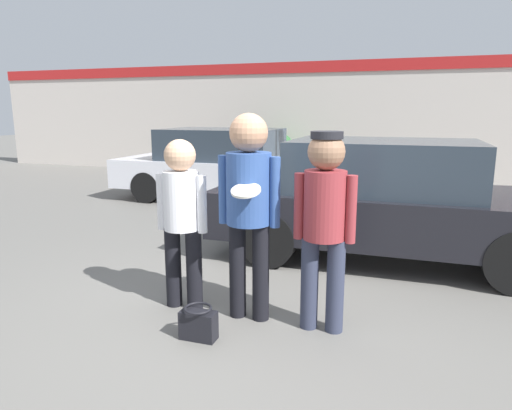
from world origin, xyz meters
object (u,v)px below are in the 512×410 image
Objects in this scene: parked_car_far at (225,164)px; handbag at (198,324)px; person_left at (182,211)px; person_right at (324,214)px; shrub at (272,154)px; person_middle_with_frisbee at (249,197)px; parked_car_near at (386,200)px.

handbag is at bearing -69.67° from parked_car_far.
person_right is (1.33, -0.04, 0.08)m from person_left.
shrub is at bearing 100.99° from person_left.
person_middle_with_frisbee is 1.14m from handbag.
person_middle_with_frisbee is at bearing -74.75° from shrub.
parked_car_far is (-3.04, 5.23, -0.28)m from person_right.
parked_car_far is at bearing 138.54° from parked_car_near.
person_right reaches higher than parked_car_far.
shrub reaches higher than handbag.
parked_car_far is at bearing 114.56° from person_middle_with_frisbee.
handbag is (-0.26, -0.52, -0.98)m from person_middle_with_frisbee.
parked_car_far is 3.40× the size of shrub.
parked_car_far is 6.14m from handbag.
person_left is at bearing 126.96° from handbag.
person_middle_with_frisbee is 1.38× the size of shrub.
parked_car_near is at bearing 64.08° from person_middle_with_frisbee.
shrub is (0.09, 3.20, -0.07)m from parked_car_far.
person_middle_with_frisbee reaches higher than person_right.
parked_car_far is at bearing 120.22° from person_right.
parked_car_near is 3.06m from handbag.
person_left is 0.87× the size of person_middle_with_frisbee.
parked_car_far reaches higher than shrub.
person_right is at bearing -100.16° from parked_car_near.
person_right is at bearing -1.45° from person_middle_with_frisbee.
person_left is 0.35× the size of parked_car_far.
parked_car_near is (1.72, 2.15, -0.19)m from person_left.
parked_car_far is 15.03× the size of handbag.
person_middle_with_frisbee is at bearing 63.26° from handbag.
parked_car_near reaches higher than handbag.
handbag is at bearing -53.04° from person_left.
parked_car_far is 3.20m from shrub.
person_middle_with_frisbee reaches higher than parked_car_far.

